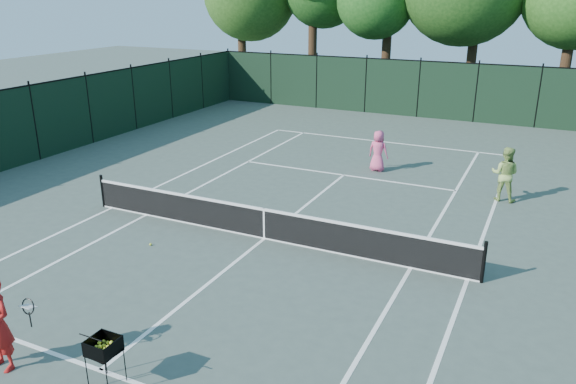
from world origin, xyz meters
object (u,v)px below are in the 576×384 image
at_px(player_pink, 378,151).
at_px(loose_ball_midcourt, 151,244).
at_px(player_green, 505,174).
at_px(ball_hopper, 103,347).

xyz_separation_m(player_pink, loose_ball_midcourt, (-3.54, -9.20, -0.75)).
relative_size(player_pink, loose_ball_midcourt, 23.13).
bearing_deg(player_green, player_pink, -11.78).
distance_m(player_pink, ball_hopper, 14.13).
distance_m(player_green, loose_ball_midcourt, 11.39).
distance_m(player_pink, player_green, 4.86).
height_order(player_green, ball_hopper, player_green).
height_order(ball_hopper, loose_ball_midcourt, ball_hopper).
relative_size(player_green, loose_ball_midcourt, 26.54).
height_order(player_pink, player_green, player_green).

